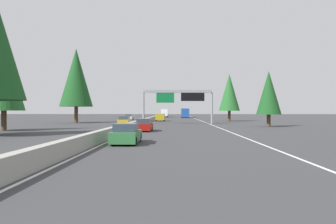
{
  "coord_description": "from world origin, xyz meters",
  "views": [
    {
      "loc": [
        -2.33,
        -5.36,
        2.39
      ],
      "look_at": [
        61.22,
        -3.99,
        2.12
      ],
      "focal_mm": 34.0,
      "sensor_mm": 36.0,
      "label": 1
    }
  ],
  "objects_px": {
    "minivan_mid_center": "(160,117)",
    "box_truck_near_center": "(165,113)",
    "oncoming_far": "(129,117)",
    "conifer_left_near": "(4,75)",
    "sign_gantry_overhead": "(179,97)",
    "bus_mid_left": "(185,113)",
    "conifer_left_mid": "(76,78)",
    "conifer_right_near": "(269,93)",
    "sedan_far_center": "(127,134)",
    "oncoming_near": "(125,121)",
    "sedan_distant_b": "(144,125)",
    "conifer_right_mid": "(229,92)"
  },
  "relations": [
    {
      "from": "sign_gantry_overhead",
      "to": "conifer_left_mid",
      "type": "xyz_separation_m",
      "value": [
        4.82,
        20.07,
        4.02
      ]
    },
    {
      "from": "sign_gantry_overhead",
      "to": "conifer_right_mid",
      "type": "distance_m",
      "value": 19.31
    },
    {
      "from": "box_truck_near_center",
      "to": "oncoming_far",
      "type": "relative_size",
      "value": 1.93
    },
    {
      "from": "box_truck_near_center",
      "to": "minivan_mid_center",
      "type": "bearing_deg",
      "value": -179.47
    },
    {
      "from": "sedan_distant_b",
      "to": "conifer_left_mid",
      "type": "relative_size",
      "value": 0.3
    },
    {
      "from": "oncoming_far",
      "to": "conifer_left_mid",
      "type": "bearing_deg",
      "value": -20.59
    },
    {
      "from": "sedan_far_center",
      "to": "box_truck_near_center",
      "type": "xyz_separation_m",
      "value": [
        94.72,
        0.26,
        0.93
      ]
    },
    {
      "from": "minivan_mid_center",
      "to": "conifer_left_mid",
      "type": "relative_size",
      "value": 0.34
    },
    {
      "from": "oncoming_far",
      "to": "conifer_left_near",
      "type": "xyz_separation_m",
      "value": [
        -44.73,
        8.59,
        5.94
      ]
    },
    {
      "from": "sedan_far_center",
      "to": "sign_gantry_overhead",
      "type": "bearing_deg",
      "value": -6.98
    },
    {
      "from": "box_truck_near_center",
      "to": "conifer_left_near",
      "type": "xyz_separation_m",
      "value": [
        -80.27,
        16.63,
        5.01
      ]
    },
    {
      "from": "sedan_far_center",
      "to": "conifer_right_near",
      "type": "distance_m",
      "value": 30.61
    },
    {
      "from": "sign_gantry_overhead",
      "to": "sedan_distant_b",
      "type": "bearing_deg",
      "value": 168.1
    },
    {
      "from": "sedan_far_center",
      "to": "bus_mid_left",
      "type": "xyz_separation_m",
      "value": [
        85.5,
        -6.92,
        1.03
      ]
    },
    {
      "from": "sign_gantry_overhead",
      "to": "conifer_left_mid",
      "type": "bearing_deg",
      "value": 76.51
    },
    {
      "from": "sign_gantry_overhead",
      "to": "conifer_left_mid",
      "type": "distance_m",
      "value": 21.02
    },
    {
      "from": "sedan_far_center",
      "to": "box_truck_near_center",
      "type": "relative_size",
      "value": 0.52
    },
    {
      "from": "conifer_left_near",
      "to": "oncoming_far",
      "type": "bearing_deg",
      "value": -10.86
    },
    {
      "from": "sedan_far_center",
      "to": "conifer_right_near",
      "type": "height_order",
      "value": "conifer_right_near"
    },
    {
      "from": "sign_gantry_overhead",
      "to": "sedan_far_center",
      "type": "xyz_separation_m",
      "value": [
        -34.19,
        4.18,
        -4.18
      ]
    },
    {
      "from": "minivan_mid_center",
      "to": "conifer_left_mid",
      "type": "distance_m",
      "value": 20.85
    },
    {
      "from": "sedan_distant_b",
      "to": "conifer_left_near",
      "type": "distance_m",
      "value": 17.84
    },
    {
      "from": "conifer_right_mid",
      "to": "box_truck_near_center",
      "type": "bearing_deg",
      "value": 19.64
    },
    {
      "from": "sedan_far_center",
      "to": "conifer_right_near",
      "type": "relative_size",
      "value": 0.53
    },
    {
      "from": "bus_mid_left",
      "to": "conifer_right_near",
      "type": "relative_size",
      "value": 1.38
    },
    {
      "from": "conifer_left_near",
      "to": "oncoming_near",
      "type": "bearing_deg",
      "value": -37.15
    },
    {
      "from": "sign_gantry_overhead",
      "to": "oncoming_far",
      "type": "bearing_deg",
      "value": 26.55
    },
    {
      "from": "box_truck_near_center",
      "to": "conifer_right_near",
      "type": "height_order",
      "value": "conifer_right_near"
    },
    {
      "from": "minivan_mid_center",
      "to": "oncoming_far",
      "type": "relative_size",
      "value": 1.14
    },
    {
      "from": "oncoming_near",
      "to": "sign_gantry_overhead",
      "type": "bearing_deg",
      "value": 113.43
    },
    {
      "from": "sign_gantry_overhead",
      "to": "sedan_far_center",
      "type": "relative_size",
      "value": 2.88
    },
    {
      "from": "bus_mid_left",
      "to": "sedan_far_center",
      "type": "bearing_deg",
      "value": 175.37
    },
    {
      "from": "sedan_far_center",
      "to": "conifer_left_mid",
      "type": "bearing_deg",
      "value": 22.16
    },
    {
      "from": "minivan_mid_center",
      "to": "box_truck_near_center",
      "type": "distance_m",
      "value": 45.02
    },
    {
      "from": "box_truck_near_center",
      "to": "conifer_left_mid",
      "type": "height_order",
      "value": "conifer_left_mid"
    },
    {
      "from": "box_truck_near_center",
      "to": "sign_gantry_overhead",
      "type": "bearing_deg",
      "value": -175.8
    },
    {
      "from": "sedan_distant_b",
      "to": "conifer_right_mid",
      "type": "relative_size",
      "value": 0.41
    },
    {
      "from": "minivan_mid_center",
      "to": "box_truck_near_center",
      "type": "height_order",
      "value": "box_truck_near_center"
    },
    {
      "from": "oncoming_near",
      "to": "conifer_left_near",
      "type": "bearing_deg",
      "value": -37.15
    },
    {
      "from": "conifer_left_mid",
      "to": "conifer_right_mid",
      "type": "bearing_deg",
      "value": -71.79
    },
    {
      "from": "bus_mid_left",
      "to": "conifer_left_near",
      "type": "xyz_separation_m",
      "value": [
        -71.04,
        23.82,
        4.91
      ]
    },
    {
      "from": "oncoming_far",
      "to": "conifer_left_near",
      "type": "bearing_deg",
      "value": -10.86
    },
    {
      "from": "oncoming_far",
      "to": "minivan_mid_center",
      "type": "bearing_deg",
      "value": 41.76
    },
    {
      "from": "minivan_mid_center",
      "to": "conifer_right_near",
      "type": "xyz_separation_m",
      "value": [
        -24.99,
        -17.36,
        4.09
      ]
    },
    {
      "from": "conifer_left_mid",
      "to": "conifer_left_near",
      "type": "bearing_deg",
      "value": 177.65
    },
    {
      "from": "box_truck_near_center",
      "to": "oncoming_near",
      "type": "xyz_separation_m",
      "value": [
        -64.48,
        4.66,
        -0.93
      ]
    },
    {
      "from": "sign_gantry_overhead",
      "to": "bus_mid_left",
      "type": "distance_m",
      "value": 51.47
    },
    {
      "from": "minivan_mid_center",
      "to": "conifer_right_near",
      "type": "relative_size",
      "value": 0.6
    },
    {
      "from": "box_truck_near_center",
      "to": "oncoming_far",
      "type": "bearing_deg",
      "value": 167.25
    },
    {
      "from": "sign_gantry_overhead",
      "to": "bus_mid_left",
      "type": "height_order",
      "value": "sign_gantry_overhead"
    }
  ]
}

